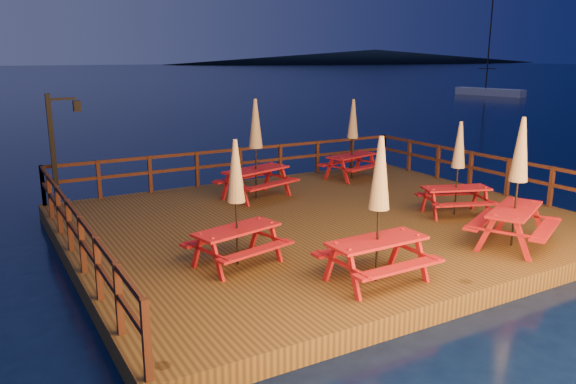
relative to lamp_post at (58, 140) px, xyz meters
name	(u,v)px	position (x,y,z in m)	size (l,w,h in m)	color
ground	(324,234)	(5.39, -4.55, -2.20)	(500.00, 500.00, 0.00)	black
deck	(324,226)	(5.39, -4.55, -2.00)	(12.00, 10.00, 0.40)	#3E2A14
deck_piles	(324,245)	(5.39, -4.55, -2.50)	(11.44, 9.44, 1.40)	#381B12
railing	(288,176)	(5.39, -2.77, -1.03)	(11.80, 9.75, 1.10)	#381B12
lamp_post	(58,140)	(0.00, 0.00, 0.00)	(0.85, 0.18, 3.00)	black
headland_right	(375,56)	(190.39, 225.45, 1.30)	(230.40, 86.40, 7.00)	black
sailboat	(489,92)	(48.18, 27.20, -1.81)	(2.67, 7.90, 11.57)	silver
picnic_table_0	(518,180)	(7.75, -8.23, -0.37)	(2.41, 2.26, 2.74)	maroon
picnic_table_1	(236,201)	(2.20, -6.32, -0.52)	(2.00, 1.77, 2.45)	maroon
picnic_table_2	(379,208)	(4.01, -8.32, -0.43)	(1.86, 1.54, 2.63)	maroon
picnic_table_3	(353,138)	(8.81, -1.04, -0.45)	(2.12, 1.89, 2.58)	maroon
picnic_table_4	(256,147)	(4.89, -1.81, -0.34)	(2.33, 2.09, 2.79)	maroon
picnic_table_5	(458,167)	(8.48, -5.90, -0.56)	(2.04, 1.87, 2.38)	maroon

